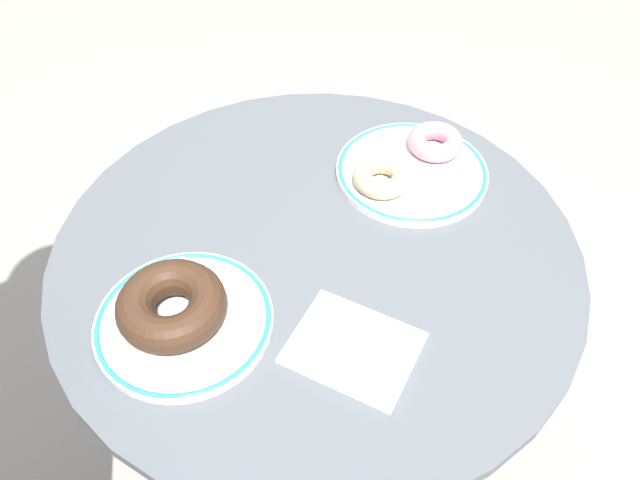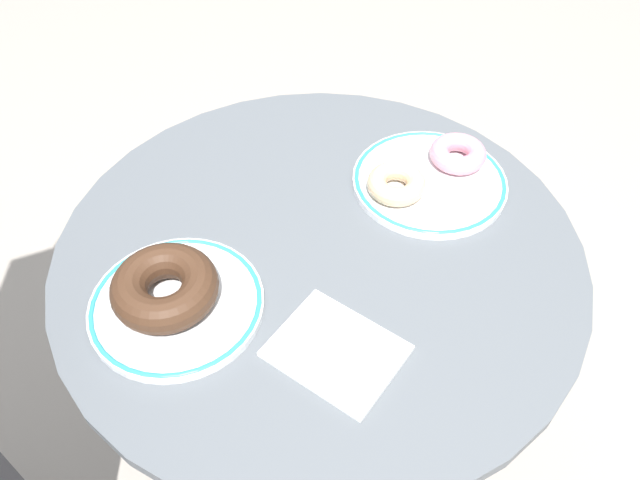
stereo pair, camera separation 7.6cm
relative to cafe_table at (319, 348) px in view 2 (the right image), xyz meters
The scene contains 8 objects.
ground_plane 0.52m from the cafe_table, ahead, with size 7.00×7.00×0.02m, color #9E9389.
cafe_table is the anchor object (origin of this frame).
plate_left 0.31m from the cafe_table, behind, with size 0.21×0.21×0.01m.
plate_right 0.31m from the cafe_table, ahead, with size 0.22×0.22×0.01m.
donut_chocolate 0.34m from the cafe_table, behind, with size 0.12×0.12×0.04m, color #422819.
donut_pink_frosted 0.36m from the cafe_table, ahead, with size 0.08×0.08×0.03m, color pink.
donut_glazed 0.30m from the cafe_table, ahead, with size 0.08×0.08×0.03m, color #E0B789.
paper_napkin 0.29m from the cafe_table, 116.69° to the right, with size 0.11×0.14×0.01m, color white.
Camera 2 is at (-0.30, -0.45, 1.35)m, focal length 35.41 mm.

